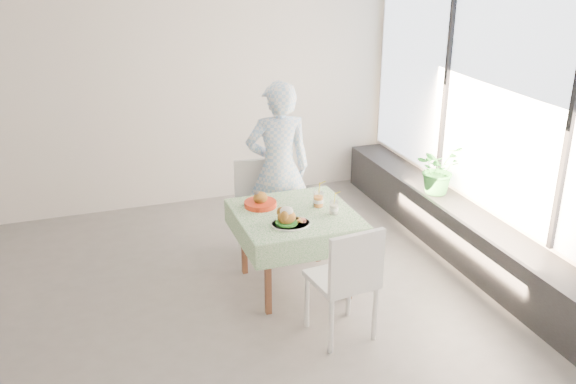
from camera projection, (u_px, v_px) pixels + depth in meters
name	position (u px, v px, depth m)	size (l,w,h in m)	color
floor	(193.00, 311.00, 5.60)	(6.00, 6.00, 0.00)	slate
wall_back	(142.00, 92.00, 7.26)	(6.00, 0.02, 2.80)	silver
wall_front	(286.00, 331.00, 2.88)	(6.00, 0.02, 2.80)	silver
wall_right	(501.00, 125.00, 5.99)	(0.02, 5.00, 2.80)	silver
window_pane	(502.00, 99.00, 5.89)	(0.01, 4.80, 2.18)	#D1E0F9
window_ledge	(470.00, 239.00, 6.36)	(0.40, 4.80, 0.50)	black
cafe_table	(295.00, 241.00, 5.85)	(1.04, 1.04, 0.74)	brown
chair_far	(260.00, 226.00, 6.55)	(0.50, 0.50, 0.95)	white
chair_near	(342.00, 301.00, 5.17)	(0.52, 0.52, 1.00)	white
diner	(278.00, 169.00, 6.38)	(0.65, 0.43, 1.78)	#93BFEB
main_dish	(289.00, 219.00, 5.47)	(0.34, 0.34, 0.18)	white
juice_cup_orange	(318.00, 200.00, 5.85)	(0.10, 0.10, 0.28)	white
juice_cup_lemonade	(334.00, 208.00, 5.70)	(0.09, 0.09, 0.24)	white
second_dish	(260.00, 202.00, 5.86)	(0.30, 0.30, 0.14)	#B32912
potted_plant	(438.00, 169.00, 6.74)	(0.48, 0.42, 0.53)	#2A7F3A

